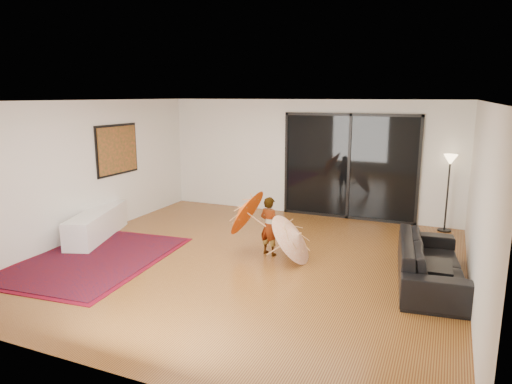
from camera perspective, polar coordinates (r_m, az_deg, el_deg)
The scene contains 17 objects.
floor at distance 7.93m, azimuth -1.28°, elevation -8.57°, with size 7.00×7.00×0.00m, color #946228.
ceiling at distance 7.43m, azimuth -1.38°, elevation 11.32°, with size 7.00×7.00×0.00m, color white.
wall_back at distance 10.81m, azimuth 6.42°, elevation 4.27°, with size 7.00×7.00×0.00m, color silver.
wall_front at distance 4.71m, azimuth -19.41°, elevation -6.45°, with size 7.00×7.00×0.00m, color silver.
wall_left at distance 9.55m, azimuth -20.84°, elevation 2.55°, with size 7.00×7.00×0.00m, color silver.
wall_right at distance 6.92m, azimuth 26.08°, elevation -1.23°, with size 7.00×7.00×0.00m, color silver.
sliding_door at distance 10.55m, azimuth 11.55°, elevation 3.10°, with size 3.06×0.07×2.40m.
painting at distance 10.22m, azimuth -16.94°, elevation 5.08°, with size 0.04×1.28×1.08m.
media_console at distance 9.60m, azimuth -19.26°, elevation -3.85°, with size 0.50×1.99×0.55m, color white.
speaker at distance 9.39m, azimuth -20.62°, elevation -5.02°, with size 0.29×0.29×0.33m, color #424244.
persian_rug at distance 8.46m, azimuth -19.58°, elevation -7.90°, with size 2.51×3.32×0.02m.
sofa at distance 7.41m, azimuth 21.00°, elevation -8.15°, with size 2.30×0.90×0.67m, color black.
ottoman at distance 7.26m, azimuth 20.56°, elevation -9.76°, with size 0.67×0.67×0.38m, color black.
floor_lamp at distance 10.12m, azimuth 23.03°, elevation 2.43°, with size 0.28×0.28×1.61m.
child at distance 8.07m, azimuth 1.69°, elevation -4.27°, with size 0.38×0.25×1.05m, color #999999.
parasol_orange at distance 8.18m, azimuth -2.02°, elevation -2.54°, with size 0.62×0.93×0.92m.
parasol_white at distance 7.75m, azimuth 5.42°, elevation -5.18°, with size 0.73×0.96×0.98m.
Camera 1 is at (3.09, -6.76, 2.78)m, focal length 32.00 mm.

